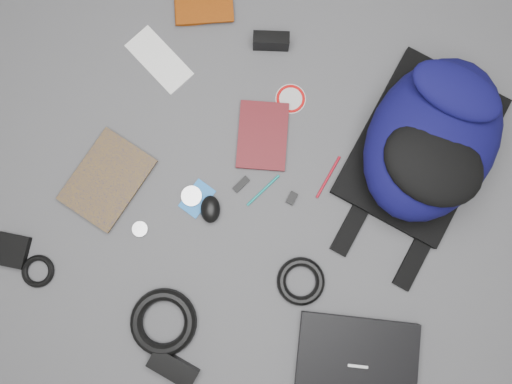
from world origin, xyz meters
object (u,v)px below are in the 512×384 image
at_px(dvd_case, 263,136).
at_px(mouse, 210,209).
at_px(power_brick, 173,368).
at_px(compact_camera, 271,41).
at_px(backpack, 433,139).
at_px(pouch, 11,250).
at_px(comic_book, 82,163).
at_px(laptop, 357,365).

xyz_separation_m(dvd_case, mouse, (-0.05, -0.25, 0.01)).
bearing_deg(power_brick, compact_camera, 102.95).
relative_size(backpack, pouch, 5.80).
distance_m(dvd_case, compact_camera, 0.27).
height_order(backpack, compact_camera, backpack).
relative_size(compact_camera, mouse, 1.34).
height_order(comic_book, pouch, pouch).
height_order(laptop, pouch, laptop).
relative_size(compact_camera, pouch, 1.15).
bearing_deg(mouse, comic_book, 158.68).
bearing_deg(compact_camera, mouse, -107.36).
xyz_separation_m(comic_book, power_brick, (0.46, -0.40, 0.01)).
bearing_deg(pouch, laptop, 5.11).
height_order(comic_book, dvd_case, comic_book).
bearing_deg(backpack, mouse, -134.32).
bearing_deg(laptop, backpack, 78.14).
xyz_separation_m(power_brick, pouch, (-0.53, 0.11, -0.00)).
bearing_deg(pouch, dvd_case, 47.96).
xyz_separation_m(backpack, power_brick, (-0.39, -0.81, -0.09)).
relative_size(laptop, mouse, 4.17).
height_order(dvd_case, mouse, mouse).
distance_m(laptop, mouse, 0.57).
height_order(dvd_case, compact_camera, compact_camera).
distance_m(dvd_case, power_brick, 0.67).
bearing_deg(dvd_case, comic_book, -167.10).
relative_size(backpack, laptop, 1.62).
xyz_separation_m(compact_camera, power_brick, (0.11, -0.92, -0.01)).
bearing_deg(dvd_case, compact_camera, 89.08).
xyz_separation_m(laptop, dvd_case, (-0.47, 0.47, -0.01)).
bearing_deg(comic_book, mouse, 13.30).
bearing_deg(mouse, compact_camera, 69.26).
bearing_deg(compact_camera, comic_book, -144.85).
height_order(compact_camera, pouch, compact_camera).
relative_size(dvd_case, pouch, 2.18).
bearing_deg(mouse, laptop, -47.87).
xyz_separation_m(backpack, mouse, (-0.47, -0.39, -0.09)).
bearing_deg(mouse, power_brick, -104.02).
bearing_deg(comic_book, backpack, 36.00).
xyz_separation_m(backpack, compact_camera, (-0.50, 0.11, -0.08)).
height_order(mouse, pouch, mouse).
bearing_deg(comic_book, laptop, -2.61).
bearing_deg(pouch, compact_camera, 62.57).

